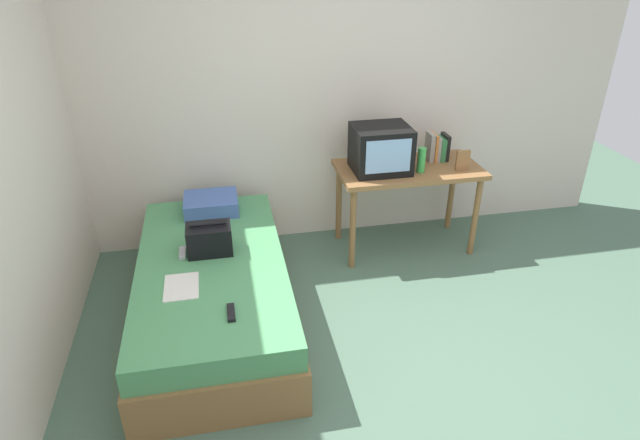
{
  "coord_description": "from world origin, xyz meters",
  "views": [
    {
      "loc": [
        -0.88,
        -2.25,
        2.4
      ],
      "look_at": [
        -0.21,
        1.08,
        0.59
      ],
      "focal_mm": 30.09,
      "sensor_mm": 36.0,
      "label": 1
    }
  ],
  "objects": [
    {
      "name": "tv",
      "position": [
        0.37,
        1.54,
        0.92
      ],
      "size": [
        0.44,
        0.39,
        0.36
      ],
      "color": "black",
      "rests_on": "desk"
    },
    {
      "name": "book_row",
      "position": [
        0.9,
        1.67,
        0.84
      ],
      "size": [
        0.17,
        0.16,
        0.24
      ],
      "color": "gray",
      "rests_on": "desk"
    },
    {
      "name": "magazine",
      "position": [
        -1.18,
        0.59,
        0.48
      ],
      "size": [
        0.21,
        0.29,
        0.01
      ],
      "primitive_type": "cube",
      "color": "white",
      "rests_on": "bed"
    },
    {
      "name": "water_bottle",
      "position": [
        0.68,
        1.45,
        0.84
      ],
      "size": [
        0.06,
        0.06,
        0.2
      ],
      "primitive_type": "cylinder",
      "color": "green",
      "rests_on": "desk"
    },
    {
      "name": "remote_silver",
      "position": [
        -1.18,
        0.99,
        0.48
      ],
      "size": [
        0.04,
        0.14,
        0.02
      ],
      "primitive_type": "cube",
      "color": "#B7B7BC",
      "rests_on": "bed"
    },
    {
      "name": "remote_dark",
      "position": [
        -0.89,
        0.26,
        0.48
      ],
      "size": [
        0.04,
        0.16,
        0.02
      ],
      "primitive_type": "cube",
      "color": "black",
      "rests_on": "bed"
    },
    {
      "name": "pillow",
      "position": [
        -0.97,
        1.61,
        0.53
      ],
      "size": [
        0.41,
        0.35,
        0.12
      ],
      "primitive_type": "cube",
      "color": "#4766AD",
      "rests_on": "bed"
    },
    {
      "name": "desk",
      "position": [
        0.62,
        1.56,
        0.64
      ],
      "size": [
        1.16,
        0.6,
        0.74
      ],
      "color": "olive",
      "rests_on": "ground"
    },
    {
      "name": "ground_plane",
      "position": [
        0.0,
        0.0,
        0.0
      ],
      "size": [
        8.0,
        8.0,
        0.0
      ],
      "primitive_type": "plane",
      "color": "#4C6B56"
    },
    {
      "name": "picture_frame",
      "position": [
        1.01,
        1.42,
        0.82
      ],
      "size": [
        0.11,
        0.02,
        0.17
      ],
      "primitive_type": "cube",
      "color": "olive",
      "rests_on": "desk"
    },
    {
      "name": "handbag",
      "position": [
        -0.99,
        0.98,
        0.57
      ],
      "size": [
        0.3,
        0.2,
        0.23
      ],
      "color": "black",
      "rests_on": "bed"
    },
    {
      "name": "bed",
      "position": [
        -1.0,
        0.86,
        0.23
      ],
      "size": [
        1.0,
        2.0,
        0.47
      ],
      "color": "olive",
      "rests_on": "ground"
    },
    {
      "name": "wall_back",
      "position": [
        0.0,
        2.0,
        1.3
      ],
      "size": [
        5.2,
        0.1,
        2.6
      ],
      "primitive_type": "cube",
      "color": "beige",
      "rests_on": "ground"
    }
  ]
}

